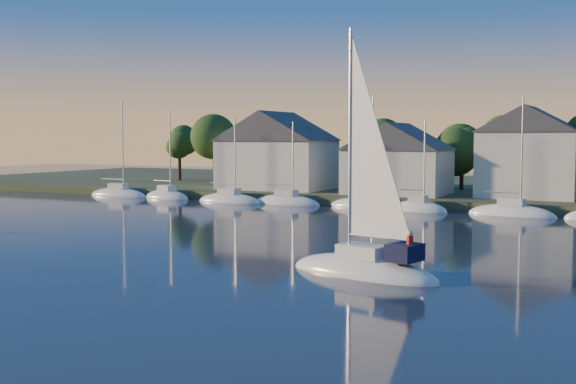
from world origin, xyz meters
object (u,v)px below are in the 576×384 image
Objects in this scene: clubhouse_west at (277,149)px; clubhouse_east at (529,151)px; hero_sailboat at (365,264)px; clubhouse_centre at (398,158)px.

clubhouse_east is at bearing 1.91° from clubhouse_west.
clubhouse_east is 0.73× the size of hero_sailboat.
clubhouse_west is at bearing -43.19° from hero_sailboat.
clubhouse_west is 30.02m from clubhouse_east.
hero_sailboat reaches higher than clubhouse_centre.
clubhouse_east reaches higher than clubhouse_west.
clubhouse_west is 16.05m from clubhouse_centre.
clubhouse_east is 44.55m from hero_sailboat.
hero_sailboat is at bearing -73.71° from clubhouse_centre.
clubhouse_centre is at bearing -171.87° from clubhouse_east.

